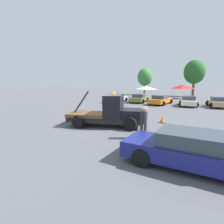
{
  "coord_description": "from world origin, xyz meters",
  "views": [
    {
      "loc": [
        5.83,
        -10.76,
        3.07
      ],
      "look_at": [
        0.5,
        0.0,
        1.05
      ],
      "focal_mm": 28.0,
      "sensor_mm": 36.0,
      "label": 1
    }
  ],
  "objects_px": {
    "parked_car_silver": "(116,98)",
    "tree_left": "(145,77)",
    "person_near_truck": "(144,120)",
    "canopy_tent_red": "(182,87)",
    "foreground_car": "(197,151)",
    "parked_car_tan": "(218,102)",
    "tree_center": "(194,72)",
    "traffic_cone": "(162,120)",
    "parked_car_cream": "(189,101)",
    "canopy_tent_white": "(146,88)",
    "parked_car_olive": "(139,98)",
    "tow_truck": "(110,113)",
    "parked_car_orange": "(160,100)"
  },
  "relations": [
    {
      "from": "parked_car_olive",
      "to": "canopy_tent_white",
      "type": "relative_size",
      "value": 1.42
    },
    {
      "from": "foreground_car",
      "to": "tree_center",
      "type": "height_order",
      "value": "tree_center"
    },
    {
      "from": "parked_car_silver",
      "to": "parked_car_olive",
      "type": "bearing_deg",
      "value": -65.67
    },
    {
      "from": "parked_car_olive",
      "to": "canopy_tent_red",
      "type": "xyz_separation_m",
      "value": [
        5.44,
        10.21,
        1.66
      ]
    },
    {
      "from": "traffic_cone",
      "to": "canopy_tent_white",
      "type": "bearing_deg",
      "value": 108.63
    },
    {
      "from": "canopy_tent_white",
      "to": "parked_car_orange",
      "type": "bearing_deg",
      "value": -64.0
    },
    {
      "from": "parked_car_orange",
      "to": "parked_car_cream",
      "type": "height_order",
      "value": "same"
    },
    {
      "from": "person_near_truck",
      "to": "tow_truck",
      "type": "bearing_deg",
      "value": -141.06
    },
    {
      "from": "parked_car_silver",
      "to": "canopy_tent_red",
      "type": "relative_size",
      "value": 1.42
    },
    {
      "from": "parked_car_orange",
      "to": "parked_car_cream",
      "type": "relative_size",
      "value": 1.05
    },
    {
      "from": "canopy_tent_red",
      "to": "traffic_cone",
      "type": "xyz_separation_m",
      "value": [
        0.57,
        -23.27,
        -2.06
      ]
    },
    {
      "from": "tow_truck",
      "to": "foreground_car",
      "type": "height_order",
      "value": "tow_truck"
    },
    {
      "from": "parked_car_cream",
      "to": "traffic_cone",
      "type": "height_order",
      "value": "parked_car_cream"
    },
    {
      "from": "foreground_car",
      "to": "parked_car_silver",
      "type": "bearing_deg",
      "value": 126.02
    },
    {
      "from": "canopy_tent_white",
      "to": "tree_center",
      "type": "distance_m",
      "value": 12.23
    },
    {
      "from": "parked_car_olive",
      "to": "person_near_truck",
      "type": "bearing_deg",
      "value": -164.98
    },
    {
      "from": "parked_car_orange",
      "to": "parked_car_silver",
      "type": "bearing_deg",
      "value": 99.58
    },
    {
      "from": "foreground_car",
      "to": "parked_car_tan",
      "type": "relative_size",
      "value": 1.24
    },
    {
      "from": "parked_car_tan",
      "to": "tree_center",
      "type": "bearing_deg",
      "value": 4.11
    },
    {
      "from": "canopy_tent_white",
      "to": "canopy_tent_red",
      "type": "bearing_deg",
      "value": 10.0
    },
    {
      "from": "canopy_tent_red",
      "to": "tree_left",
      "type": "bearing_deg",
      "value": 142.73
    },
    {
      "from": "parked_car_tan",
      "to": "tree_left",
      "type": "height_order",
      "value": "tree_left"
    },
    {
      "from": "canopy_tent_red",
      "to": "tree_left",
      "type": "xyz_separation_m",
      "value": [
        -9.59,
        7.3,
        2.18
      ]
    },
    {
      "from": "person_near_truck",
      "to": "parked_car_cream",
      "type": "distance_m",
      "value": 16.39
    },
    {
      "from": "parked_car_tan",
      "to": "parked_car_orange",
      "type": "bearing_deg",
      "value": 84.23
    },
    {
      "from": "canopy_tent_white",
      "to": "traffic_cone",
      "type": "relative_size",
      "value": 6.16
    },
    {
      "from": "person_near_truck",
      "to": "traffic_cone",
      "type": "xyz_separation_m",
      "value": [
        0.21,
        4.43,
        -0.81
      ]
    },
    {
      "from": "tow_truck",
      "to": "tree_center",
      "type": "xyz_separation_m",
      "value": [
        4.33,
        32.74,
        4.47
      ]
    },
    {
      "from": "tree_left",
      "to": "parked_car_olive",
      "type": "bearing_deg",
      "value": -76.68
    },
    {
      "from": "person_near_truck",
      "to": "parked_car_olive",
      "type": "bearing_deg",
      "value": 177.96
    },
    {
      "from": "parked_car_silver",
      "to": "foreground_car",
      "type": "bearing_deg",
      "value": -143.46
    },
    {
      "from": "parked_car_silver",
      "to": "tree_center",
      "type": "relative_size",
      "value": 0.6
    },
    {
      "from": "parked_car_silver",
      "to": "tree_left",
      "type": "xyz_separation_m",
      "value": [
        -0.76,
        18.75,
        3.84
      ]
    },
    {
      "from": "tree_left",
      "to": "tree_center",
      "type": "relative_size",
      "value": 0.83
    },
    {
      "from": "tow_truck",
      "to": "parked_car_tan",
      "type": "height_order",
      "value": "tow_truck"
    },
    {
      "from": "parked_car_silver",
      "to": "person_near_truck",
      "type": "bearing_deg",
      "value": -146.37
    },
    {
      "from": "person_near_truck",
      "to": "parked_car_orange",
      "type": "height_order",
      "value": "person_near_truck"
    },
    {
      "from": "tow_truck",
      "to": "parked_car_tan",
      "type": "xyz_separation_m",
      "value": [
        7.78,
        14.7,
        -0.3
      ]
    },
    {
      "from": "canopy_tent_white",
      "to": "traffic_cone",
      "type": "distance_m",
      "value": 23.35
    },
    {
      "from": "tow_truck",
      "to": "traffic_cone",
      "type": "height_order",
      "value": "tow_truck"
    },
    {
      "from": "parked_car_orange",
      "to": "parked_car_olive",
      "type": "bearing_deg",
      "value": 80.72
    },
    {
      "from": "tree_left",
      "to": "tree_center",
      "type": "bearing_deg",
      "value": -2.61
    },
    {
      "from": "person_near_truck",
      "to": "parked_car_cream",
      "type": "bearing_deg",
      "value": 154.53
    },
    {
      "from": "parked_car_silver",
      "to": "tow_truck",
      "type": "bearing_deg",
      "value": -152.52
    },
    {
      "from": "parked_car_cream",
      "to": "tree_left",
      "type": "relative_size",
      "value": 0.73
    },
    {
      "from": "person_near_truck",
      "to": "canopy_tent_red",
      "type": "bearing_deg",
      "value": 160.34
    },
    {
      "from": "parked_car_silver",
      "to": "traffic_cone",
      "type": "relative_size",
      "value": 8.74
    },
    {
      "from": "parked_car_silver",
      "to": "tree_left",
      "type": "distance_m",
      "value": 19.16
    },
    {
      "from": "canopy_tent_red",
      "to": "tree_left",
      "type": "height_order",
      "value": "tree_left"
    },
    {
      "from": "parked_car_cream",
      "to": "canopy_tent_white",
      "type": "height_order",
      "value": "canopy_tent_white"
    }
  ]
}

